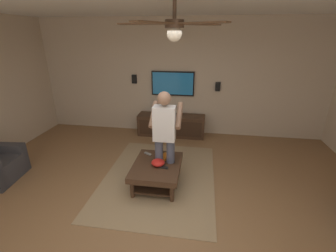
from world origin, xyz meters
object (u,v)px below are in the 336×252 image
Objects in this scene: remote_white at (156,162)px; wall_speaker_left at (218,87)px; media_console at (171,125)px; book at (165,157)px; coffee_table at (157,169)px; remote_black at (164,167)px; bowl at (158,163)px; ceiling_fan at (174,26)px; vase_round at (159,110)px; person_standing at (165,133)px; wall_speaker_right at (134,79)px; remote_grey at (148,154)px; tv at (173,84)px.

wall_speaker_left is at bearing -133.64° from remote_white.
media_console reaches higher than book.
remote_black reaches higher than coffee_table.
bowl is at bearing 100.84° from remote_white.
wall_speaker_left is 3.48m from ceiling_fan.
vase_round reaches higher than bowl.
vase_round reaches higher than book.
person_standing is 7.45× the size of wall_speaker_left.
bowl is 2.84m from wall_speaker_right.
person_standing is 0.51m from bowl.
coffee_table is 0.16m from bowl.
remote_black and remote_grey have the same top height.
remote_grey is (-2.08, 0.18, -0.90)m from tv.
tv is 4.91× the size of wall_speaker_right.
wall_speaker_right is at bearing 26.57° from person_standing.
remote_white is 0.22m from remote_black.
ceiling_fan is at bearing 8.49° from media_console.
person_standing is 7.45× the size of vase_round.
wall_speaker_left is (2.42, -1.06, 0.97)m from coffee_table.
book is at bearing -141.28° from remote_white.
remote_black is (-0.07, -0.11, -0.04)m from bowl.
wall_speaker_right is (2.52, 1.20, 0.98)m from remote_black.
coffee_table is at bearing 6.35° from book.
remote_white is 0.13× the size of ceiling_fan.
media_console is at bearing 102.79° from wall_speaker_left.
book is at bearing -163.20° from remote_grey.
remote_black is 0.68× the size of book.
wall_speaker_right reaches higher than remote_white.
media_console is 0.51m from vase_round.
wall_speaker_right is at bearing -123.24° from book.
vase_round reaches higher than remote_grey.
person_standing is 10.93× the size of remote_white.
ceiling_fan is (-0.72, -0.35, 2.09)m from bowl.
person_standing reaches higher than book.
ceiling_fan is (-3.15, -0.43, 1.23)m from tv.
remote_grey is (0.27, 0.21, 0.00)m from remote_white.
vase_round is (2.29, 0.52, 0.25)m from remote_black.
coffee_table is at bearing 156.26° from wall_speaker_left.
remote_grey is at bearing -5.49° from media_console.
ceiling_fan reaches higher than vase_round.
wall_speaker_left is 2.12m from wall_speaker_right.
remote_white is at bearing -3.59° from book.
wall_speaker_left reaches higher than remote_grey.
tv is (0.24, 0.00, 1.04)m from media_console.
coffee_table is at bearing 134.79° from person_standing.
remote_black is at bearing 4.89° from media_console.
ceiling_fan is at bearing 97.38° from remote_white.
remote_black is at bearing 20.44° from ceiling_fan.
remote_white is at bearing -170.34° from vase_round.
coffee_table is 0.29m from book.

